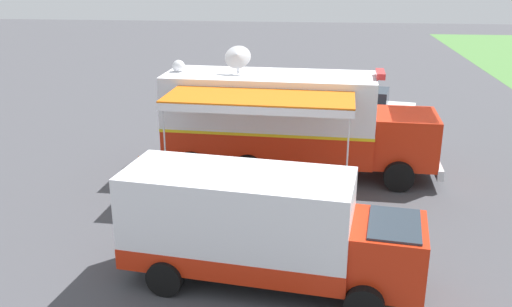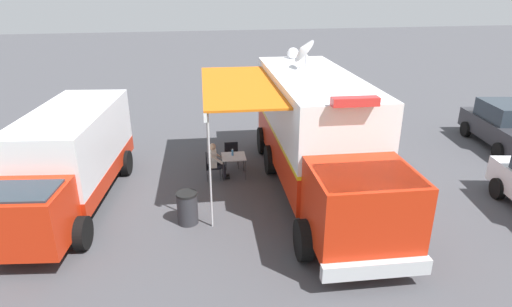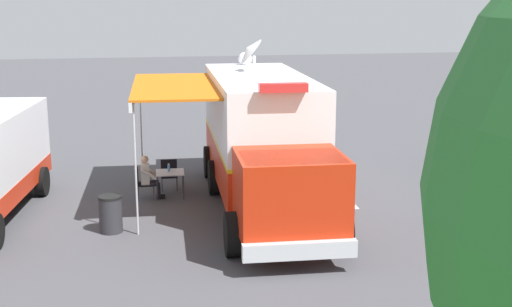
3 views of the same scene
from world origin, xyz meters
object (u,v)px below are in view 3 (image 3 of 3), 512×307
object	(u,v)px
trash_bin	(111,214)
traffic_cone	(219,154)
folding_table	(170,174)
folding_chair_at_table	(142,181)
seated_responder	(148,176)
car_far_corner	(507,145)
folding_chair_beside_table	(169,172)
command_truck	(262,136)
water_bottle	(169,168)

from	to	relation	value
trash_bin	traffic_cone	distance (m)	7.77
folding_table	folding_chair_at_table	distance (m)	0.82
folding_table	folding_chair_at_table	world-z (taller)	folding_chair_at_table
seated_responder	car_far_corner	world-z (taller)	car_far_corner
folding_chair_at_table	folding_chair_beside_table	size ratio (longest dim) A/B	1.00
seated_responder	traffic_cone	bearing A→B (deg)	-122.31
folding_chair_beside_table	folding_table	bearing A→B (deg)	87.59
folding_table	car_far_corner	xyz separation A→B (m)	(-11.06, -0.86, 0.21)
trash_bin	car_far_corner	distance (m)	13.24
car_far_corner	command_truck	bearing A→B (deg)	14.32
trash_bin	traffic_cone	size ratio (longest dim) A/B	1.57
folding_chair_at_table	water_bottle	bearing A→B (deg)	-170.37
water_bottle	seated_responder	world-z (taller)	seated_responder
folding_chair_at_table	seated_responder	bearing A→B (deg)	176.74
command_truck	folding_chair_beside_table	world-z (taller)	command_truck
seated_responder	trash_bin	distance (m)	2.95
command_truck	folding_table	size ratio (longest dim) A/B	11.39
command_truck	folding_table	bearing A→B (deg)	-29.14
command_truck	car_far_corner	size ratio (longest dim) A/B	2.16
seated_responder	water_bottle	bearing A→B (deg)	-166.37
water_bottle	seated_responder	bearing A→B (deg)	13.63
water_bottle	trash_bin	size ratio (longest dim) A/B	0.25
car_far_corner	water_bottle	bearing A→B (deg)	4.10
seated_responder	trash_bin	world-z (taller)	seated_responder
trash_bin	seated_responder	bearing A→B (deg)	-110.70
folding_table	seated_responder	xyz separation A→B (m)	(0.61, 0.07, -0.02)
traffic_cone	car_far_corner	world-z (taller)	car_far_corner
seated_responder	traffic_cone	distance (m)	4.87
folding_chair_beside_table	seated_responder	xyz separation A→B (m)	(0.65, 0.92, 0.14)
seated_responder	trash_bin	size ratio (longest dim) A/B	1.37
command_truck	folding_chair_at_table	xyz separation A→B (m)	(3.21, -1.28, -1.43)
traffic_cone	command_truck	bearing A→B (deg)	94.51
command_truck	trash_bin	world-z (taller)	command_truck
command_truck	folding_chair_beside_table	size ratio (longest dim) A/B	11.05
trash_bin	folding_table	bearing A→B (deg)	-120.31
folding_table	folding_chair_beside_table	distance (m)	0.87
command_truck	water_bottle	xyz separation A→B (m)	(2.44, -1.41, -1.11)
folding_chair_at_table	car_far_corner	bearing A→B (deg)	-175.54
command_truck	water_bottle	distance (m)	3.03
water_bottle	folding_chair_at_table	distance (m)	0.85
water_bottle	car_far_corner	bearing A→B (deg)	-175.90
seated_responder	traffic_cone	xyz separation A→B (m)	(-2.60, -4.11, -0.37)
trash_bin	car_far_corner	xyz separation A→B (m)	(-12.71, -3.69, 0.42)
trash_bin	traffic_cone	bearing A→B (deg)	-117.94
seated_responder	car_far_corner	xyz separation A→B (m)	(-11.67, -0.94, 0.23)
folding_chair_at_table	traffic_cone	bearing A→B (deg)	-124.22
trash_bin	command_truck	bearing A→B (deg)	-159.98
folding_table	water_bottle	world-z (taller)	water_bottle
folding_chair_beside_table	seated_responder	distance (m)	1.13
seated_responder	traffic_cone	size ratio (longest dim) A/B	2.16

